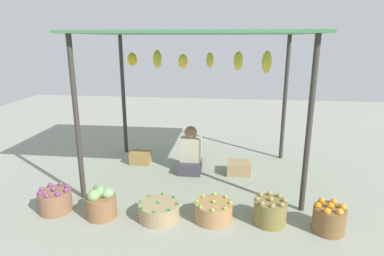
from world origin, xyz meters
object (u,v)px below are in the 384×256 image
object	(u,v)px
basket_purple_onions	(55,200)
basket_limes	(213,211)
basket_green_chilies	(159,211)
vendor_person	(191,154)
basket_oranges	(329,219)
basket_potatoes	(270,211)
wooden_crate_stacked_rear	(239,168)
basket_cabbages	(101,203)
wooden_crate_near_vendor	(140,157)

from	to	relation	value
basket_purple_onions	basket_limes	xyz separation A→B (m)	(2.05, 0.03, -0.03)
basket_purple_onions	basket_green_chilies	world-z (taller)	basket_purple_onions
vendor_person	basket_oranges	distance (m)	2.40
basket_purple_onions	basket_oranges	distance (m)	3.38
basket_potatoes	wooden_crate_stacked_rear	distance (m)	1.50
basket_green_chilies	wooden_crate_stacked_rear	distance (m)	1.82
basket_cabbages	basket_green_chilies	world-z (taller)	basket_cabbages
basket_oranges	wooden_crate_stacked_rear	size ratio (longest dim) A/B	0.97
wooden_crate_stacked_rear	basket_oranges	bearing A→B (deg)	-57.05
basket_purple_onions	wooden_crate_near_vendor	bearing A→B (deg)	69.94
basket_purple_onions	wooden_crate_near_vendor	world-z (taller)	basket_purple_onions
vendor_person	wooden_crate_stacked_rear	world-z (taller)	vendor_person
vendor_person	wooden_crate_near_vendor	xyz separation A→B (m)	(-0.93, 0.24, -0.19)
wooden_crate_near_vendor	wooden_crate_stacked_rear	world-z (taller)	wooden_crate_near_vendor
vendor_person	basket_purple_onions	distance (m)	2.19
basket_cabbages	wooden_crate_near_vendor	world-z (taller)	basket_cabbages
basket_cabbages	basket_green_chilies	size ratio (longest dim) A/B	0.83
wooden_crate_near_vendor	wooden_crate_stacked_rear	bearing A→B (deg)	-8.83
basket_cabbages	basket_limes	bearing A→B (deg)	3.65
basket_purple_onions	basket_cabbages	xyz separation A→B (m)	(0.65, -0.06, 0.04)
basket_purple_onions	wooden_crate_stacked_rear	xyz separation A→B (m)	(2.38, 1.49, -0.04)
basket_purple_onions	wooden_crate_stacked_rear	bearing A→B (deg)	32.05
basket_purple_onions	basket_green_chilies	bearing A→B (deg)	-0.89
basket_green_chilies	basket_limes	distance (m)	0.68
basket_green_chilies	wooden_crate_near_vendor	bearing A→B (deg)	112.27
vendor_person	wooden_crate_near_vendor	size ratio (longest dim) A/B	2.22
vendor_person	basket_oranges	size ratio (longest dim) A/B	2.12
wooden_crate_stacked_rear	basket_limes	bearing A→B (deg)	-102.87
basket_cabbages	wooden_crate_stacked_rear	size ratio (longest dim) A/B	1.11
basket_oranges	basket_limes	bearing A→B (deg)	176.36
basket_cabbages	basket_potatoes	distance (m)	2.08
vendor_person	basket_cabbages	bearing A→B (deg)	-120.53
vendor_person	basket_cabbages	world-z (taller)	vendor_person
basket_cabbages	vendor_person	bearing A→B (deg)	59.47
basket_cabbages	basket_oranges	bearing A→B (deg)	0.09
basket_purple_onions	basket_potatoes	bearing A→B (deg)	0.74
basket_cabbages	basket_limes	size ratio (longest dim) A/B	0.91
basket_cabbages	basket_green_chilies	distance (m)	0.73
basket_purple_onions	basket_cabbages	distance (m)	0.65
basket_cabbages	basket_green_chilies	bearing A→B (deg)	3.34
basket_cabbages	wooden_crate_near_vendor	size ratio (longest dim) A/B	1.20
basket_purple_onions	basket_oranges	xyz separation A→B (m)	(3.38, -0.06, 0.01)
basket_oranges	wooden_crate_near_vendor	distance (m)	3.29
basket_limes	basket_oranges	world-z (taller)	basket_oranges
wooden_crate_near_vendor	basket_limes	bearing A→B (deg)	-51.03
basket_cabbages	basket_potatoes	xyz separation A→B (m)	(2.08, 0.10, -0.04)
basket_green_chilies	basket_oranges	world-z (taller)	basket_oranges
basket_limes	wooden_crate_near_vendor	bearing A→B (deg)	128.97
wooden_crate_near_vendor	wooden_crate_stacked_rear	size ratio (longest dim) A/B	0.92
vendor_person	basket_limes	xyz separation A→B (m)	(0.47, -1.49, -0.18)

